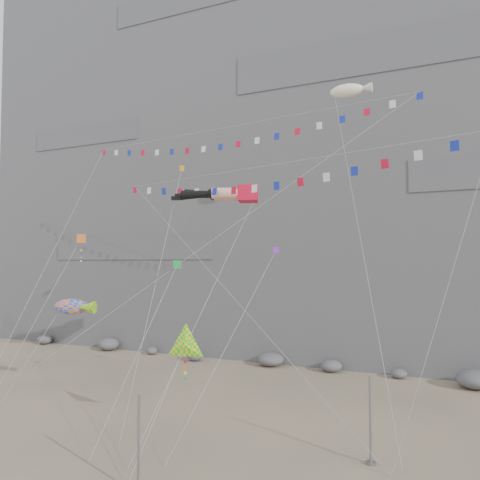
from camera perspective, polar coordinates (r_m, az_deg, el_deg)
The scene contains 15 objects.
ground at distance 32.81m, azimuth -7.35°, elevation -20.83°, with size 120.00×120.00×0.00m, color gray.
cliff at distance 62.61m, azimuth 8.56°, elevation 10.98°, with size 80.00×28.00×50.00m, color slate.
talus_boulders at distance 47.53m, azimuth 3.76°, elevation -14.38°, with size 60.00×3.00×1.20m, color slate, non-canonical shape.
anchor_pole_center at distance 22.95m, azimuth -12.26°, elevation -23.20°, with size 0.12×0.12×4.32m, color slate.
anchor_pole_right at distance 26.24m, azimuth 15.60°, elevation -20.42°, with size 0.12×0.12×4.39m, color slate.
legs_kite at distance 36.48m, azimuth -1.90°, elevation 5.56°, with size 6.83×15.15×20.77m.
flag_banner_upper at distance 42.34m, azimuth -1.35°, elevation 13.59°, with size 31.65×16.98×29.23m.
flag_banner_lower at distance 32.62m, azimuth 3.10°, elevation 8.97°, with size 27.33×9.91×19.90m.
harlequin_kite at distance 42.19m, azimuth -18.84°, elevation 0.08°, with size 2.03×8.57×14.46m.
fish_windsock at distance 36.76m, azimuth -19.86°, elevation -7.66°, with size 5.88×3.98×8.38m.
delta_kite at distance 27.22m, azimuth -6.71°, elevation -12.65°, with size 2.50×5.75×7.77m.
blimp_windsock at distance 41.90m, azimuth 12.88°, elevation 17.25°, with size 7.34×15.15×28.93m.
small_kite_a at distance 40.89m, azimuth -7.24°, elevation 8.07°, with size 4.60×13.73×22.92m.
small_kite_b at distance 33.27m, azimuth 4.16°, elevation -1.77°, with size 2.40×11.95×15.94m.
small_kite_c at distance 31.97m, azimuth -7.76°, elevation -3.18°, with size 1.16×8.79×12.90m.
Camera 1 is at (16.22, -26.64, 10.22)m, focal length 35.00 mm.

